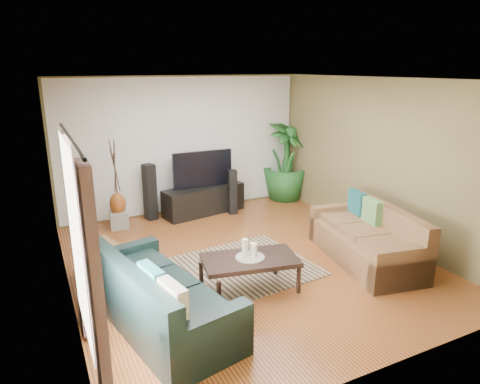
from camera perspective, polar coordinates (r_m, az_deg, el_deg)
floor at (r=6.62m, az=0.77°, el=-9.19°), size 5.50×5.50×0.00m
ceiling at (r=5.98m, az=0.87°, el=14.86°), size 5.50×5.50×0.00m
wall_back at (r=8.65m, az=-7.51°, el=6.20°), size 5.00×0.00×5.00m
wall_front at (r=4.03m, az=18.94°, el=-6.55°), size 5.00×0.00×5.00m
wall_left at (r=5.54m, az=-22.92°, el=-0.76°), size 0.00×5.50×5.50m
wall_right at (r=7.60m, az=17.92°, el=4.14°), size 0.00×5.50×5.50m
backwall_panel at (r=8.64m, az=-7.49°, el=6.19°), size 4.90×0.00×4.90m
window_pane at (r=4.01m, az=-21.08°, el=-6.15°), size 0.00×1.80×1.80m
curtain_near at (r=3.44m, az=-18.49°, el=-14.34°), size 0.08×0.35×2.20m
curtain_far at (r=4.80m, az=-21.10°, el=-5.65°), size 0.08×0.35×2.20m
curtain_rod at (r=3.78m, az=-21.72°, el=6.70°), size 0.03×1.90×0.03m
sofa_left at (r=5.07m, az=-10.66°, el=-12.62°), size 1.38×2.37×0.85m
sofa_right at (r=6.75m, az=16.38°, el=-5.45°), size 1.27×2.15×0.85m
area_rug at (r=6.32m, az=-1.56°, el=-10.48°), size 2.60×1.96×0.01m
coffee_table at (r=5.67m, az=1.33°, el=-11.03°), size 1.32×0.89×0.50m
candle_tray at (r=5.56m, az=1.35°, el=-8.69°), size 0.37×0.37×0.02m
candle_tall at (r=5.50m, az=0.65°, el=-7.47°), size 0.08×0.08×0.24m
candle_mid at (r=5.50m, az=1.92°, el=-7.80°), size 0.08×0.08×0.19m
candle_short at (r=5.60m, az=1.71°, el=-7.53°), size 0.08×0.08×0.15m
tv_stand at (r=8.64m, az=-4.85°, el=-1.06°), size 1.72×0.79×0.55m
television at (r=8.49m, az=-5.00°, el=3.08°), size 1.22×0.07×0.72m
speaker_left at (r=8.38m, az=-11.91°, el=-0.01°), size 0.24×0.26×1.09m
speaker_right at (r=8.54m, az=-1.03°, el=-0.01°), size 0.19×0.21×0.90m
potted_plant at (r=9.48m, az=6.11°, el=4.16°), size 1.28×1.28×1.73m
plant_pot at (r=9.66m, az=5.98°, el=-0.15°), size 0.32×0.32×0.25m
pedestal at (r=8.18m, az=-15.82°, el=-3.54°), size 0.34×0.34×0.32m
vase at (r=8.08m, az=-15.98°, el=-1.52°), size 0.29×0.29×0.41m
side_table at (r=6.32m, az=-18.45°, el=-8.79°), size 0.61×0.61×0.52m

